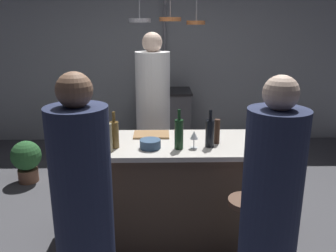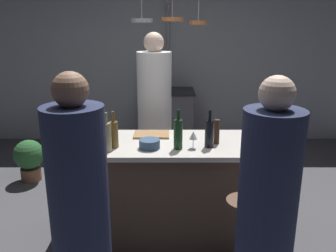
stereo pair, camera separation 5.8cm
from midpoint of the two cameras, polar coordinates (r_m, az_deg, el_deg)
ground_plane at (r=3.41m, az=0.51°, el=-17.08°), size 9.00×9.00×0.00m
back_wall at (r=5.72m, az=0.26°, el=10.61°), size 6.40×0.16×2.60m
kitchen_island at (r=3.18m, az=0.53°, el=-10.27°), size 1.80×0.72×0.90m
stove_range at (r=5.48m, az=0.27°, el=1.27°), size 0.80×0.64×0.89m
chef at (r=3.96m, az=-1.78°, el=1.03°), size 0.38×0.38×1.79m
bar_stool_right at (r=2.75m, az=12.59°, el=-17.31°), size 0.28×0.28×0.68m
guest_right at (r=2.23m, az=16.36°, el=-14.76°), size 0.34×0.34×1.62m
bar_stool_left at (r=2.74m, az=-11.57°, el=-17.38°), size 0.28×0.28×0.68m
guest_left at (r=2.20m, az=-13.24°, el=-14.65°), size 0.35×0.35×1.64m
overhead_pot_rack at (r=4.68m, az=0.36°, el=14.12°), size 0.89×1.52×2.17m
potted_plant at (r=4.61m, az=-21.33°, el=-4.84°), size 0.36×0.36×0.52m
cutting_board at (r=3.18m, az=-2.18°, el=-1.39°), size 0.32×0.22×0.02m
pepper_mill at (r=2.97m, az=8.48°, el=-0.93°), size 0.05×0.05×0.21m
wine_bottle_amber at (r=2.88m, az=-8.22°, el=-1.26°), size 0.07×0.07×0.30m
wine_bottle_red at (r=2.81m, az=2.26°, el=-1.26°), size 0.07×0.07×0.33m
wine_bottle_white at (r=2.79m, az=-9.33°, el=-1.71°), size 0.07×0.07×0.32m
wine_bottle_dark at (r=2.88m, az=7.30°, el=-1.14°), size 0.07×0.07×0.31m
wine_glass_near_right_guest at (r=2.84m, az=4.73°, el=-1.65°), size 0.07×0.07×0.15m
wine_glass_by_chef at (r=3.09m, az=14.82°, el=-0.60°), size 0.07×0.07×0.15m
mixing_bowl_ceramic at (r=2.95m, az=-11.46°, el=-2.64°), size 0.16×0.16×0.07m
mixing_bowl_blue at (r=2.86m, az=-2.44°, el=-2.92°), size 0.17×0.17×0.07m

